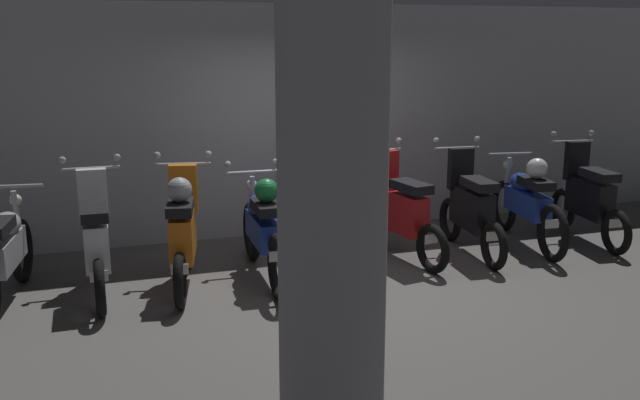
# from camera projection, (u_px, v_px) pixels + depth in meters

# --- Properties ---
(ground_plane) EXTENTS (80.00, 80.00, 0.00)m
(ground_plane) POSITION_uv_depth(u_px,v_px,m) (353.00, 283.00, 7.14)
(ground_plane) COLOR #565451
(back_wall) EXTENTS (16.00, 0.30, 2.83)m
(back_wall) POSITION_uv_depth(u_px,v_px,m) (292.00, 120.00, 8.83)
(back_wall) COLOR #ADADB2
(back_wall) RESTS_ON ground
(motorbike_slot_0) EXTENTS (0.56, 1.94, 1.03)m
(motorbike_slot_0) POSITION_uv_depth(u_px,v_px,m) (5.00, 254.00, 6.48)
(motorbike_slot_0) COLOR black
(motorbike_slot_0) RESTS_ON ground
(motorbike_slot_1) EXTENTS (0.59, 1.68, 1.29)m
(motorbike_slot_1) POSITION_uv_depth(u_px,v_px,m) (96.00, 241.00, 6.75)
(motorbike_slot_1) COLOR black
(motorbike_slot_1) RESTS_ON ground
(motorbike_slot_2) EXTENTS (0.60, 1.66, 1.29)m
(motorbike_slot_2) POSITION_uv_depth(u_px,v_px,m) (183.00, 231.00, 6.94)
(motorbike_slot_2) COLOR black
(motorbike_slot_2) RESTS_ON ground
(motorbike_slot_3) EXTENTS (0.59, 1.95, 1.15)m
(motorbike_slot_3) POSITION_uv_depth(u_px,v_px,m) (263.00, 228.00, 7.18)
(motorbike_slot_3) COLOR black
(motorbike_slot_3) RESTS_ON ground
(motorbike_slot_4) EXTENTS (0.59, 1.95, 1.15)m
(motorbike_slot_4) POSITION_uv_depth(u_px,v_px,m) (330.00, 220.00, 7.66)
(motorbike_slot_4) COLOR black
(motorbike_slot_4) RESTS_ON ground
(motorbike_slot_5) EXTENTS (0.58, 1.67, 1.29)m
(motorbike_slot_5) POSITION_uv_depth(u_px,v_px,m) (400.00, 212.00, 7.86)
(motorbike_slot_5) COLOR black
(motorbike_slot_5) RESTS_ON ground
(motorbike_slot_6) EXTENTS (0.59, 1.68, 1.29)m
(motorbike_slot_6) POSITION_uv_depth(u_px,v_px,m) (470.00, 208.00, 8.01)
(motorbike_slot_6) COLOR black
(motorbike_slot_6) RESTS_ON ground
(motorbike_slot_7) EXTENTS (0.56, 1.94, 1.08)m
(motorbike_slot_7) POSITION_uv_depth(u_px,v_px,m) (527.00, 202.00, 8.34)
(motorbike_slot_7) COLOR black
(motorbike_slot_7) RESTS_ON ground
(motorbike_slot_8) EXTENTS (0.59, 1.68, 1.29)m
(motorbike_slot_8) POSITION_uv_depth(u_px,v_px,m) (588.00, 198.00, 8.53)
(motorbike_slot_8) COLOR black
(motorbike_slot_8) RESTS_ON ground
(support_pillar) EXTENTS (0.55, 0.55, 2.83)m
(support_pillar) POSITION_uv_depth(u_px,v_px,m) (332.00, 248.00, 3.51)
(support_pillar) COLOR gray
(support_pillar) RESTS_ON ground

